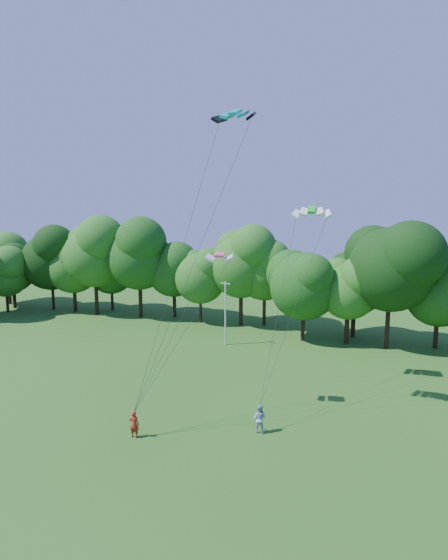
% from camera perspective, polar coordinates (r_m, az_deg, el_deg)
% --- Properties ---
extents(ground, '(160.00, 160.00, 0.00)m').
position_cam_1_polar(ground, '(24.53, -18.28, -27.64)').
color(ground, '#295D19').
rests_on(ground, ground).
extents(utility_pole, '(1.33, 0.62, 7.06)m').
position_cam_1_polar(utility_pole, '(47.90, 0.18, -4.25)').
color(utility_pole, '#B4B5AC').
rests_on(utility_pole, ground).
extents(kite_flyer_left, '(0.72, 0.53, 1.79)m').
position_cam_1_polar(kite_flyer_left, '(30.24, -11.65, -17.97)').
color(kite_flyer_left, '#A72515').
rests_on(kite_flyer_left, ground).
extents(kite_flyer_right, '(0.93, 0.73, 1.90)m').
position_cam_1_polar(kite_flyer_right, '(30.39, 4.65, -17.55)').
color(kite_flyer_right, '#95AFCF').
rests_on(kite_flyer_right, ground).
extents(kite_teal, '(2.81, 1.26, 0.61)m').
position_cam_1_polar(kite_teal, '(30.70, 1.46, 21.07)').
color(kite_teal, '#05AB9E').
rests_on(kite_teal, ground).
extents(kite_green, '(3.28, 1.85, 0.71)m').
position_cam_1_polar(kite_green, '(36.63, 11.37, 9.01)').
color(kite_green, green).
rests_on(kite_green, ground).
extents(kite_pink, '(2.23, 1.55, 0.32)m').
position_cam_1_polar(kite_pink, '(30.88, -0.57, 3.33)').
color(kite_pink, '#FD467A').
rests_on(kite_pink, ground).
extents(tree_back_west, '(7.73, 7.73, 11.25)m').
position_cam_1_polar(tree_back_west, '(66.97, -14.57, 2.09)').
color(tree_back_west, '#382816').
rests_on(tree_back_west, ground).
extents(tree_back_center, '(7.66, 7.66, 11.14)m').
position_cam_1_polar(tree_back_center, '(52.66, 16.76, 0.21)').
color(tree_back_center, '#322213').
rests_on(tree_back_center, ground).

